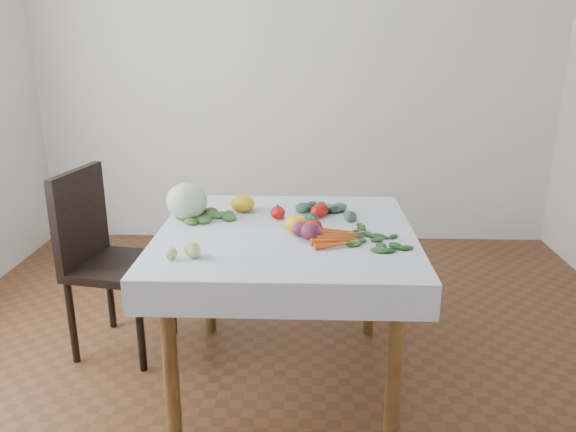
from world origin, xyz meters
The scene contains 19 objects.
ground centered at (0.00, 0.00, 0.00)m, with size 4.00×4.00×0.00m, color brown.
back_wall centered at (0.00, 2.00, 1.35)m, with size 4.00×0.04×2.70m, color silver.
table centered at (0.00, 0.00, 0.65)m, with size 1.00×1.00×0.75m.
tablecloth centered at (0.00, 0.00, 0.75)m, with size 1.12×1.12×0.01m, color white.
chair centered at (-0.94, 0.27, 0.55)m, with size 0.50×0.50×0.95m.
cabbage centered at (-0.47, 0.15, 0.84)m, with size 0.19×0.19×0.17m, color #ADC3A3.
tomato_a centered at (0.16, 0.21, 0.79)m, with size 0.07×0.07×0.06m, color red.
tomato_b centered at (-0.04, 0.16, 0.79)m, with size 0.07×0.07×0.06m, color red.
tomato_c centered at (0.12, -0.06, 0.79)m, with size 0.08×0.08×0.07m, color red.
tomato_d centered at (0.14, 0.18, 0.79)m, with size 0.07×0.07×0.06m, color red.
heirloom_back centered at (-0.22, 0.27, 0.80)m, with size 0.12×0.12×0.08m, color yellow.
heirloom_front centered at (0.04, -0.01, 0.79)m, with size 0.10×0.10×0.07m, color yellow.
onion_a centered at (0.07, -0.08, 0.79)m, with size 0.08×0.08×0.06m, color #531730.
onion_b centered at (0.11, -0.12, 0.79)m, with size 0.09×0.09×0.08m, color #531730.
tomatillo_cluster centered at (-0.40, -0.33, 0.78)m, with size 0.11×0.11×0.05m.
carrot_bunch centered at (0.22, -0.13, 0.77)m, with size 0.21×0.24×0.03m.
kale_bunch centered at (0.20, 0.21, 0.78)m, with size 0.28×0.27×0.04m.
basil_bunch centered at (0.38, -0.15, 0.76)m, with size 0.30×0.21×0.01m.
dill_bunch centered at (-0.38, 0.15, 0.77)m, with size 0.27×0.21×0.03m.
Camera 1 is at (0.09, -2.35, 1.58)m, focal length 35.00 mm.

